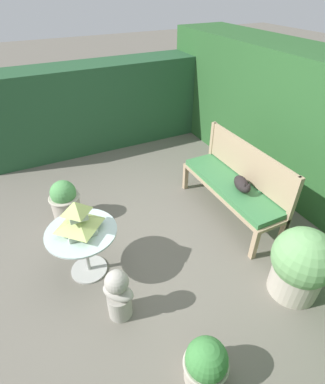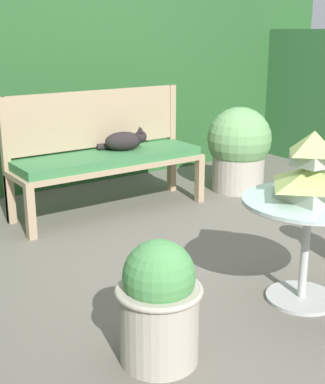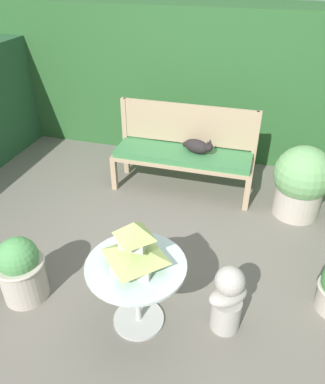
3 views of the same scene
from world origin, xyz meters
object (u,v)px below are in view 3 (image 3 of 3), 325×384
object	(u,v)px
cat	(198,146)
potted_plant_path_edge	(301,182)
patio_table	(137,277)
pagoda_birdhouse	(135,247)
potted_plant_patio_mid	(21,270)
garden_bust	(228,299)
garden_bench	(183,158)

from	to	relation	value
cat	potted_plant_path_edge	world-z (taller)	potted_plant_path_edge
patio_table	pagoda_birdhouse	xyz separation A→B (m)	(0.00, 0.00, 0.28)
cat	potted_plant_patio_mid	world-z (taller)	cat
potted_plant_path_edge	potted_plant_patio_mid	bearing A→B (deg)	-139.73
garden_bust	pagoda_birdhouse	bearing A→B (deg)	152.05
cat	garden_bench	bearing A→B (deg)	-152.02
cat	potted_plant_path_edge	size ratio (longest dim) A/B	0.48
pagoda_birdhouse	potted_plant_patio_mid	xyz separation A→B (m)	(-0.96, -0.01, -0.45)
cat	garden_bust	distance (m)	1.92
garden_bench	potted_plant_path_edge	size ratio (longest dim) A/B	2.05
cat	potted_plant_path_edge	bearing A→B (deg)	10.19
pagoda_birdhouse	garden_bust	world-z (taller)	pagoda_birdhouse
garden_bench	potted_plant_patio_mid	xyz separation A→B (m)	(-0.84, -1.92, -0.13)
garden_bench	potted_plant_path_edge	distance (m)	1.28
garden_bench	patio_table	world-z (taller)	patio_table
potted_plant_path_edge	potted_plant_patio_mid	xyz separation A→B (m)	(-2.12, -1.79, -0.11)
cat	patio_table	xyz separation A→B (m)	(-0.04, -1.93, -0.11)
pagoda_birdhouse	potted_plant_path_edge	bearing A→B (deg)	57.01
garden_bench	cat	xyz separation A→B (m)	(0.16, 0.03, 0.15)
cat	patio_table	world-z (taller)	cat
garden_bench	patio_table	size ratio (longest dim) A/B	2.25
garden_bench	patio_table	xyz separation A→B (m)	(0.12, -1.91, 0.04)
patio_table	garden_bust	world-z (taller)	patio_table
patio_table	potted_plant_patio_mid	distance (m)	0.98
garden_bench	pagoda_birdhouse	size ratio (longest dim) A/B	4.33
garden_bench	potted_plant_patio_mid	world-z (taller)	potted_plant_patio_mid
potted_plant_path_edge	potted_plant_patio_mid	distance (m)	2.78
garden_bench	cat	world-z (taller)	cat
cat	potted_plant_patio_mid	size ratio (longest dim) A/B	0.65
garden_bust	potted_plant_path_edge	xyz separation A→B (m)	(0.52, 1.65, 0.10)
garden_bench	garden_bust	world-z (taller)	garden_bust
potted_plant_path_edge	garden_bust	bearing A→B (deg)	-107.55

